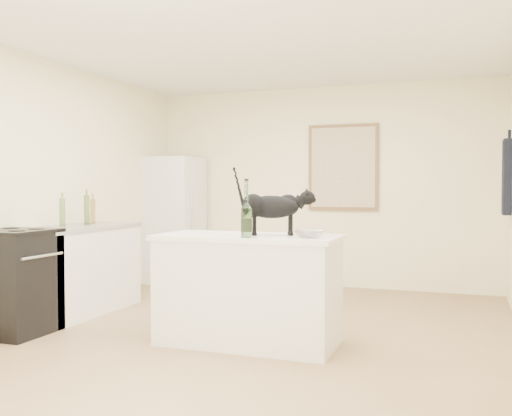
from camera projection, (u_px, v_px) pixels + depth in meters
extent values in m
plane|color=#A07B55|center=(246.00, 336.00, 4.95)|extent=(5.50, 5.50, 0.00)
plane|color=white|center=(245.00, 33.00, 4.86)|extent=(5.50, 5.50, 0.00)
plane|color=#FFF6C5|center=(321.00, 187.00, 7.49)|extent=(4.50, 0.00, 4.50)
plane|color=#FFF6C5|center=(3.00, 184.00, 2.32)|extent=(4.50, 0.00, 4.50)
plane|color=#FFF6C5|center=(34.00, 186.00, 5.67)|extent=(0.00, 5.50, 5.50)
cube|color=white|center=(248.00, 292.00, 4.71)|extent=(1.44, 0.67, 0.86)
cube|color=white|center=(248.00, 237.00, 4.70)|extent=(1.50, 0.70, 0.04)
cube|color=white|center=(79.00, 271.00, 5.88)|extent=(0.60, 1.40, 0.86)
cube|color=gray|center=(79.00, 228.00, 5.87)|extent=(0.62, 1.44, 0.04)
cube|color=black|center=(14.00, 283.00, 5.04)|extent=(0.60, 0.60, 0.90)
cube|color=white|center=(174.00, 220.00, 7.79)|extent=(0.68, 0.68, 1.70)
cube|color=brown|center=(343.00, 167.00, 7.35)|extent=(0.90, 0.03, 1.10)
cube|color=beige|center=(343.00, 167.00, 7.33)|extent=(0.82, 0.00, 1.02)
cube|color=black|center=(507.00, 177.00, 6.08)|extent=(0.08, 0.34, 0.80)
cylinder|color=#2B6327|center=(246.00, 212.00, 4.46)|extent=(0.10, 0.10, 0.40)
imported|color=silver|center=(310.00, 234.00, 4.44)|extent=(0.26, 0.26, 0.06)
cube|color=beige|center=(200.00, 197.00, 7.76)|extent=(0.07, 0.15, 0.20)
cylinder|color=brown|center=(93.00, 211.00, 6.14)|extent=(0.06, 0.06, 0.27)
cylinder|color=#2E5E20|center=(62.00, 213.00, 5.70)|extent=(0.06, 0.06, 0.28)
cylinder|color=#234717|center=(87.00, 210.00, 5.98)|extent=(0.06, 0.06, 0.31)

